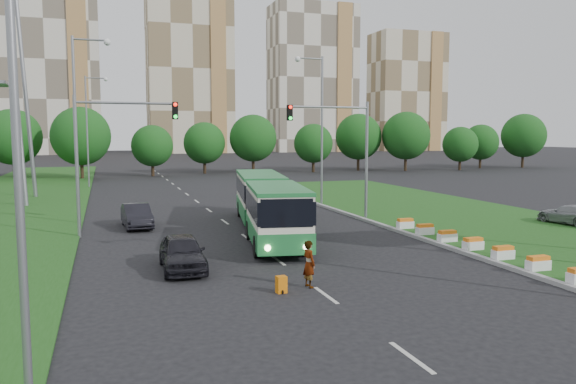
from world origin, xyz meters
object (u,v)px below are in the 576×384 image
object	(u,v)px
car_median	(570,214)
traffic_mast_median	(345,141)
traffic_mast_left	(107,143)
pedestrian	(309,264)
shopping_trolley	(281,285)
articulated_bus	(264,204)
car_left_near	(182,252)
car_left_far	(137,216)

from	to	relation	value
car_median	traffic_mast_median	bearing A→B (deg)	-34.52
traffic_mast_median	traffic_mast_left	bearing A→B (deg)	-176.23
pedestrian	shopping_trolley	size ratio (longest dim) A/B	2.89
articulated_bus	car_left_near	size ratio (longest dim) A/B	3.79
car_median	shopping_trolley	world-z (taller)	car_median
pedestrian	car_left_near	bearing A→B (deg)	33.15
car_left_far	car_median	size ratio (longest dim) A/B	1.05
shopping_trolley	car_median	bearing A→B (deg)	15.50
traffic_mast_left	pedestrian	bearing A→B (deg)	-62.52
car_median	pedestrian	size ratio (longest dim) A/B	2.34
traffic_mast_left	articulated_bus	world-z (taller)	traffic_mast_left
car_left_far	shopping_trolley	size ratio (longest dim) A/B	7.12
traffic_mast_median	articulated_bus	xyz separation A→B (m)	(-6.33, -2.57, -3.63)
shopping_trolley	traffic_mast_median	bearing A→B (deg)	52.87
traffic_mast_median	shopping_trolley	bearing A→B (deg)	-121.28
traffic_mast_left	car_median	world-z (taller)	traffic_mast_left
articulated_bus	pedestrian	xyz separation A→B (m)	(-1.66, -12.21, -0.81)
traffic_mast_median	car_left_near	xyz separation A→B (m)	(-12.24, -10.51, -4.58)
car_left_far	pedestrian	size ratio (longest dim) A/B	2.46
traffic_mast_left	shopping_trolley	xyz separation A→B (m)	(5.93, -14.19, -5.04)
traffic_mast_left	car_median	bearing A→B (deg)	-11.45
traffic_mast_left	pedestrian	distance (m)	16.16
traffic_mast_median	car_left_far	distance (m)	14.33
articulated_bus	car_left_near	bearing A→B (deg)	-116.91
traffic_mast_left	traffic_mast_median	bearing A→B (deg)	3.77
traffic_mast_left	car_left_near	distance (m)	10.95
car_median	shopping_trolley	bearing A→B (deg)	14.49
traffic_mast_left	car_median	xyz separation A→B (m)	(27.82, -5.64, -4.58)
car_left_near	pedestrian	distance (m)	6.03
car_left_far	car_median	distance (m)	27.38
traffic_mast_median	traffic_mast_left	xyz separation A→B (m)	(-15.16, -1.00, 0.00)
car_left_near	shopping_trolley	xyz separation A→B (m)	(3.01, -4.69, -0.45)
car_median	car_left_far	bearing A→B (deg)	-24.10
car_left_far	car_left_near	bearing A→B (deg)	-87.89
traffic_mast_left	articulated_bus	size ratio (longest dim) A/B	0.47
traffic_mast_median	shopping_trolley	xyz separation A→B (m)	(-9.23, -15.19, -5.04)
traffic_mast_median	articulated_bus	distance (m)	7.73
pedestrian	car_left_far	bearing A→B (deg)	7.02
car_median	traffic_mast_left	bearing A→B (deg)	-18.31
traffic_mast_median	car_left_near	world-z (taller)	traffic_mast_median
shopping_trolley	car_left_far	bearing A→B (deg)	98.48
traffic_mast_median	pedestrian	xyz separation A→B (m)	(-7.99, -14.78, -4.44)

